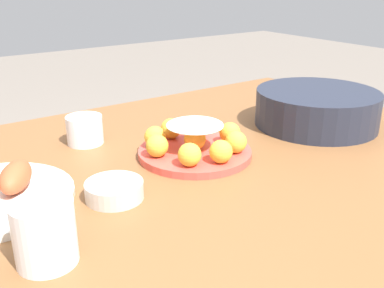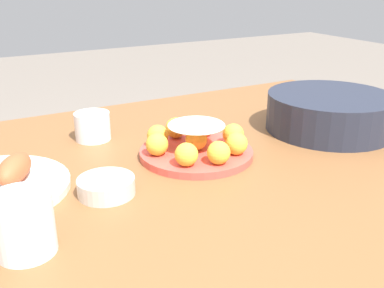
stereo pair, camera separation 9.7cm
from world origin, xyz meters
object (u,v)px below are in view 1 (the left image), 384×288
cup_near (45,233)px  serving_bowl (317,107)px  sauce_bowl (114,190)px  cake_plate (195,143)px  cup_far (85,130)px  dining_table (189,201)px

cup_near → serving_bowl: bearing=13.3°
serving_bowl → sauce_bowl: size_ratio=3.02×
cake_plate → cup_far: 0.27m
serving_bowl → dining_table: bearing=-176.3°
cup_far → cup_near: bearing=-119.1°
cake_plate → serving_bowl: serving_bowl is taller
serving_bowl → sauce_bowl: bearing=-173.9°
dining_table → cup_far: bearing=116.0°
serving_bowl → cup_near: same height
dining_table → cup_far: cup_far is taller
cup_far → cake_plate: bearing=-52.1°
cup_near → cup_far: 0.48m
serving_bowl → cup_near: 0.81m
sauce_bowl → cup_near: (-0.16, -0.12, 0.03)m
cake_plate → cup_near: size_ratio=2.69×
serving_bowl → cup_near: (-0.79, -0.19, -0.00)m
dining_table → cup_near: size_ratio=15.60×
dining_table → cup_near: 0.41m
serving_bowl → cup_far: size_ratio=3.75×
cup_far → dining_table: bearing=-64.0°
sauce_bowl → cup_far: size_ratio=1.24×
sauce_bowl → cup_far: 0.30m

